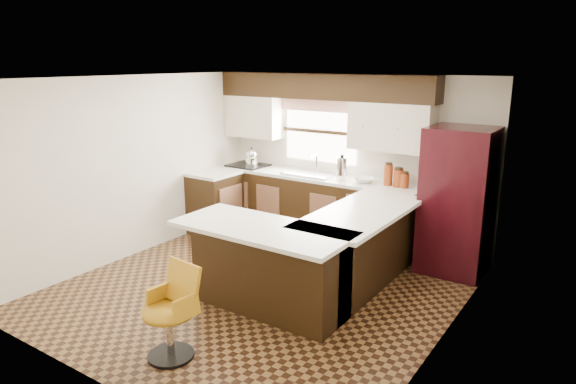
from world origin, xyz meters
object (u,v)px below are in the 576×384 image
Objects in this scene: peninsula_long at (356,251)px; peninsula_return at (269,269)px; refrigerator at (458,201)px; bar_chair at (168,314)px.

peninsula_return is at bearing -118.30° from peninsula_long.
peninsula_return is 0.91× the size of refrigerator.
peninsula_return is 2.55m from refrigerator.
peninsula_long is at bearing 78.80° from bar_chair.
refrigerator is (1.32, 2.14, 0.46)m from peninsula_return.
peninsula_return reaches higher than bar_chair.
peninsula_return is (-0.53, -0.97, 0.00)m from peninsula_long.
refrigerator is at bearing 55.73° from peninsula_long.
peninsula_long and peninsula_return have the same top height.
refrigerator reaches higher than bar_chair.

